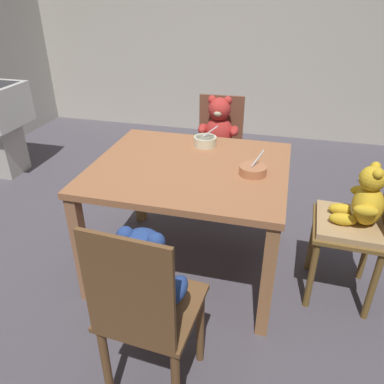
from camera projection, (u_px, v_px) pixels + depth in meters
name	position (u px, v px, depth m)	size (l,w,h in m)	color
ground_plane	(190.00, 266.00, 2.48)	(5.20, 5.20, 0.04)	#504B55
wall_rear	(251.00, 10.00, 3.97)	(5.20, 0.08, 2.71)	#BBB3A6
dining_table	(190.00, 180.00, 2.17)	(1.09, 0.94, 0.71)	#A56741
teddy_chair_near_front	(146.00, 290.00, 1.43)	(0.40, 0.40, 0.93)	brown
teddy_chair_near_right	(361.00, 213.00, 1.97)	(0.38, 0.41, 0.96)	brown
teddy_chair_far_center	(218.00, 134.00, 2.92)	(0.40, 0.43, 0.88)	brown
porridge_bowl_cream_far_center	(205.00, 141.00, 2.36)	(0.15, 0.14, 0.13)	beige
porridge_bowl_terracotta_near_right	(253.00, 170.00, 2.01)	(0.15, 0.15, 0.12)	#BD734B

